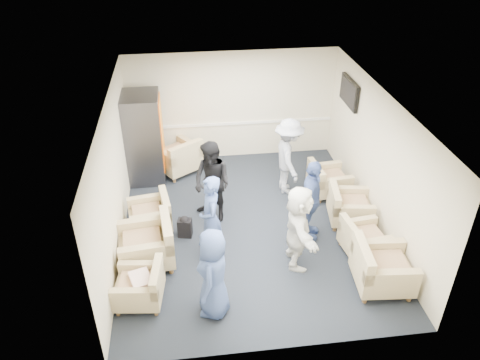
{
  "coord_description": "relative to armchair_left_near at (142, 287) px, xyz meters",
  "views": [
    {
      "loc": [
        -1.14,
        -7.46,
        5.81
      ],
      "look_at": [
        -0.16,
        0.2,
        0.99
      ],
      "focal_mm": 35.0,
      "sensor_mm": 36.0,
      "label": 1
    }
  ],
  "objects": [
    {
      "name": "tv",
      "position": [
        4.46,
        3.57,
        1.75
      ],
      "size": [
        0.1,
        1.0,
        0.58
      ],
      "color": "black",
      "rests_on": "right_wall"
    },
    {
      "name": "floor",
      "position": [
        2.03,
        1.77,
        -0.3
      ],
      "size": [
        6.0,
        6.0,
        0.0
      ],
      "primitive_type": "plane",
      "color": "black",
      "rests_on": "ground"
    },
    {
      "name": "person_back_left",
      "position": [
        1.33,
        2.16,
        0.56
      ],
      "size": [
        1.05,
        1.06,
        1.72
      ],
      "primitive_type": "imported",
      "rotation": [
        0.0,
        0.0,
        -0.8
      ],
      "color": "black",
      "rests_on": "floor"
    },
    {
      "name": "back_wall",
      "position": [
        2.03,
        4.77,
        1.05
      ],
      "size": [
        5.0,
        0.02,
        2.7
      ],
      "primitive_type": "cube",
      "color": "beige",
      "rests_on": "floor"
    },
    {
      "name": "pillow",
      "position": [
        -0.0,
        0.01,
        0.16
      ],
      "size": [
        0.42,
        0.49,
        0.12
      ],
      "primitive_type": "cube",
      "rotation": [
        0.0,
        0.0,
        -1.26
      ],
      "color": "white",
      "rests_on": "armchair_left_near"
    },
    {
      "name": "armchair_right_far",
      "position": [
        3.9,
        2.75,
        0.02
      ],
      "size": [
        0.87,
        0.87,
        0.64
      ],
      "rotation": [
        0.0,
        0.0,
        1.67
      ],
      "color": "tan",
      "rests_on": "floor"
    },
    {
      "name": "person_back_right",
      "position": [
        3.05,
        2.99,
        0.57
      ],
      "size": [
        0.68,
        1.14,
        1.74
      ],
      "primitive_type": "imported",
      "rotation": [
        0.0,
        0.0,
        1.6
      ],
      "color": "silver",
      "rests_on": "floor"
    },
    {
      "name": "armchair_right_midfar",
      "position": [
        4.02,
        1.71,
        0.03
      ],
      "size": [
        0.94,
        0.94,
        0.66
      ],
      "rotation": [
        0.0,
        0.0,
        1.42
      ],
      "color": "tan",
      "rests_on": "floor"
    },
    {
      "name": "person_mid_right",
      "position": [
        3.12,
        1.33,
        0.53
      ],
      "size": [
        0.76,
        1.05,
        1.66
      ],
      "primitive_type": "imported",
      "rotation": [
        0.0,
        0.0,
        1.16
      ],
      "color": "#3B508D",
      "rests_on": "floor"
    },
    {
      "name": "armchair_right_near",
      "position": [
        3.96,
        -0.15,
        0.07
      ],
      "size": [
        0.99,
        0.99,
        0.73
      ],
      "rotation": [
        0.0,
        0.0,
        1.49
      ],
      "color": "tan",
      "rests_on": "floor"
    },
    {
      "name": "armchair_right_midnear",
      "position": [
        3.97,
        0.7,
        -0.0
      ],
      "size": [
        0.84,
        0.84,
        0.6
      ],
      "rotation": [
        0.0,
        0.0,
        1.69
      ],
      "color": "tan",
      "rests_on": "floor"
    },
    {
      "name": "chair_rail",
      "position": [
        2.03,
        4.75,
        0.6
      ],
      "size": [
        4.98,
        0.04,
        0.06
      ],
      "primitive_type": "cube",
      "color": "white",
      "rests_on": "back_wall"
    },
    {
      "name": "ceiling",
      "position": [
        2.03,
        1.77,
        2.4
      ],
      "size": [
        6.0,
        6.0,
        0.0
      ],
      "primitive_type": "plane",
      "rotation": [
        3.14,
        0.0,
        0.0
      ],
      "color": "silver",
      "rests_on": "back_wall"
    },
    {
      "name": "armchair_left_far",
      "position": [
        0.11,
        1.95,
        0.01
      ],
      "size": [
        0.9,
        0.9,
        0.63
      ],
      "rotation": [
        0.0,
        0.0,
        -1.42
      ],
      "color": "tan",
      "rests_on": "floor"
    },
    {
      "name": "armchair_left_near",
      "position": [
        0.0,
        0.0,
        0.0
      ],
      "size": [
        0.84,
        0.84,
        0.6
      ],
      "rotation": [
        0.0,
        0.0,
        -1.69
      ],
      "color": "tan",
      "rests_on": "floor"
    },
    {
      "name": "front_wall",
      "position": [
        2.03,
        -1.23,
        1.05
      ],
      "size": [
        5.0,
        0.02,
        2.7
      ],
      "primitive_type": "cube",
      "color": "beige",
      "rests_on": "floor"
    },
    {
      "name": "vending_machine",
      "position": [
        -0.07,
        3.98,
        0.73
      ],
      "size": [
        0.83,
        0.98,
        2.06
      ],
      "color": "#494850",
      "rests_on": "floor"
    },
    {
      "name": "person_front_left",
      "position": [
        1.15,
        -0.35,
        0.49
      ],
      "size": [
        0.7,
        0.88,
        1.58
      ],
      "primitive_type": "imported",
      "rotation": [
        0.0,
        0.0,
        -1.86
      ],
      "color": "#3B508D",
      "rests_on": "floor"
    },
    {
      "name": "person_front_right",
      "position": [
        2.71,
        0.61,
        0.5
      ],
      "size": [
        0.6,
        1.52,
        1.6
      ],
      "primitive_type": "imported",
      "rotation": [
        0.0,
        0.0,
        1.49
      ],
      "color": "white",
      "rests_on": "floor"
    },
    {
      "name": "left_wall",
      "position": [
        -0.47,
        1.77,
        1.05
      ],
      "size": [
        0.02,
        6.0,
        2.7
      ],
      "primitive_type": "cube",
      "color": "beige",
      "rests_on": "floor"
    },
    {
      "name": "person_mid_left",
      "position": [
        1.21,
        1.0,
        0.54
      ],
      "size": [
        0.45,
        0.64,
        1.67
      ],
      "primitive_type": "imported",
      "rotation": [
        0.0,
        0.0,
        -1.48
      ],
      "color": "#3B508D",
      "rests_on": "floor"
    },
    {
      "name": "armchair_left_mid",
      "position": [
        0.1,
        0.96,
        0.08
      ],
      "size": [
        1.04,
        1.04,
        0.76
      ],
      "rotation": [
        0.0,
        0.0,
        -1.46
      ],
      "color": "tan",
      "rests_on": "floor"
    },
    {
      "name": "backpack",
      "position": [
        0.73,
        1.63,
        -0.06
      ],
      "size": [
        0.3,
        0.24,
        0.46
      ],
      "rotation": [
        0.0,
        0.0,
        -0.21
      ],
      "color": "black",
      "rests_on": "floor"
    },
    {
      "name": "right_wall",
      "position": [
        4.53,
        1.77,
        1.05
      ],
      "size": [
        0.02,
        6.0,
        2.7
      ],
      "primitive_type": "cube",
      "color": "beige",
      "rests_on": "floor"
    },
    {
      "name": "armchair_corner",
      "position": [
        0.67,
        4.12,
        0.07
      ],
      "size": [
        1.28,
        1.28,
        0.73
      ],
      "rotation": [
        0.0,
        0.0,
        3.73
      ],
      "color": "tan",
      "rests_on": "floor"
    }
  ]
}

